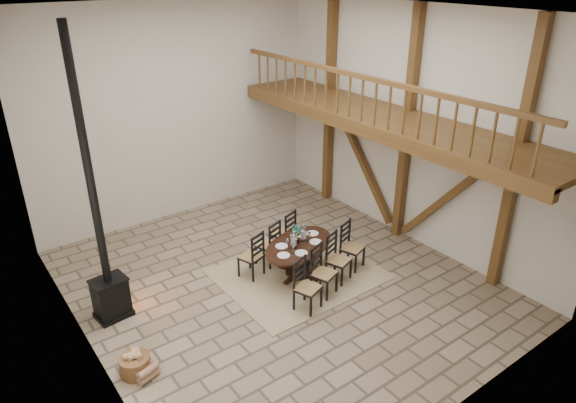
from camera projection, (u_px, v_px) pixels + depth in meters
ground at (277, 283)px, 10.02m from camera, size 8.00×8.00×0.00m
room_shell at (329, 123)px, 9.38m from camera, size 7.02×8.02×5.01m
rug at (298, 274)px, 10.28m from camera, size 3.00×2.50×0.02m
dining_table at (302, 260)px, 10.09m from camera, size 2.34×2.38×1.10m
wood_stove at (105, 260)px, 8.61m from camera, size 0.64×0.52×5.00m
log_basket at (135, 364)px, 7.76m from camera, size 0.47×0.47×0.39m
log_stack at (144, 370)px, 7.72m from camera, size 0.42×0.43×0.23m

